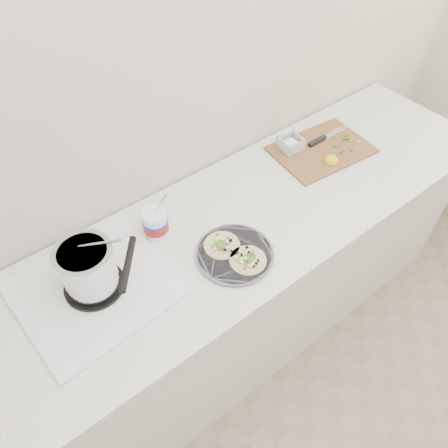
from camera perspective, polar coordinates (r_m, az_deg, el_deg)
counter at (r=2.03m, az=1.38°, el=-7.91°), size 2.44×0.66×0.90m
stove at (r=1.48m, az=-17.01°, el=-6.39°), size 0.52×0.48×0.24m
taco_plate at (r=1.55m, az=1.41°, el=-3.74°), size 0.28×0.28×0.04m
tub at (r=1.60m, az=-8.87°, el=0.38°), size 0.09×0.09×0.21m
cutboard at (r=2.02m, az=12.34°, el=9.81°), size 0.45×0.34×0.07m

